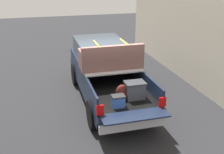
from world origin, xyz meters
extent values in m
plane|color=#262628|center=(0.00, 0.00, 0.00)|extent=(40.00, 40.00, 0.00)
cube|color=#162138|center=(0.00, 0.00, 0.63)|extent=(5.50, 1.92, 0.43)
cube|color=black|center=(-1.20, 0.00, 0.87)|extent=(2.80, 1.80, 0.04)
cube|color=#162138|center=(-1.20, 0.93, 1.10)|extent=(2.80, 0.06, 0.50)
cube|color=#162138|center=(-1.20, -0.93, 1.10)|extent=(2.80, 0.06, 0.50)
cube|color=#162138|center=(0.17, 0.00, 1.10)|extent=(0.06, 1.80, 0.50)
cube|color=#162138|center=(-2.88, 0.00, 0.87)|extent=(0.55, 1.80, 0.04)
cube|color=#B2B2B7|center=(-0.43, 0.00, 1.37)|extent=(1.25, 1.92, 0.04)
cube|color=#162138|center=(1.35, 0.00, 1.10)|extent=(2.30, 1.92, 0.50)
cube|color=#2D3842|center=(1.25, 0.00, 1.65)|extent=(1.94, 1.76, 0.59)
cube|color=#162138|center=(2.70, 0.00, 1.04)|extent=(0.40, 1.82, 0.38)
cube|color=#B2B2B7|center=(-2.72, 0.00, 0.54)|extent=(0.24, 1.92, 0.24)
cube|color=red|center=(-2.62, 0.88, 1.03)|extent=(0.06, 0.20, 0.28)
cube|color=red|center=(-2.62, -0.88, 1.03)|extent=(0.06, 0.20, 0.28)
cylinder|color=black|center=(1.75, 0.88, 0.44)|extent=(0.88, 0.30, 0.88)
cylinder|color=black|center=(1.75, -0.88, 0.44)|extent=(0.88, 0.30, 0.88)
cylinder|color=black|center=(-1.75, 0.88, 0.44)|extent=(0.88, 0.30, 0.88)
cylinder|color=black|center=(-1.75, -0.88, 0.44)|extent=(0.88, 0.30, 0.88)
cube|color=#474C56|center=(-1.91, -0.33, 1.12)|extent=(0.40, 0.55, 0.46)
cube|color=#31353C|center=(-1.91, -0.33, 1.38)|extent=(0.44, 0.59, 0.05)
ellipsoid|color=maroon|center=(-1.89, 0.06, 1.12)|extent=(0.20, 0.36, 0.47)
ellipsoid|color=maroon|center=(-2.00, 0.06, 1.05)|extent=(0.09, 0.25, 0.20)
cube|color=#3359B2|center=(-2.30, 0.29, 1.04)|extent=(0.26, 0.34, 0.30)
cube|color=#262628|center=(-2.30, 0.29, 1.21)|extent=(0.28, 0.36, 0.04)
cube|color=brown|center=(-0.43, 0.00, 1.60)|extent=(0.82, 2.04, 0.42)
cube|color=brown|center=(-0.76, 0.00, 2.01)|extent=(0.16, 2.04, 0.40)
cube|color=brown|center=(-0.38, 0.92, 1.92)|extent=(0.58, 0.20, 0.22)
cube|color=brown|center=(-0.38, -0.92, 1.92)|extent=(0.58, 0.20, 0.22)
cube|color=yellow|center=(-0.43, 0.46, 2.22)|extent=(0.92, 0.03, 0.02)
cube|color=yellow|center=(-0.43, -0.46, 2.22)|extent=(0.92, 0.03, 0.02)
cube|color=beige|center=(1.94, -3.81, 1.76)|extent=(10.34, 0.36, 3.51)
camera|label=1|loc=(-8.79, 2.25, 4.42)|focal=44.12mm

